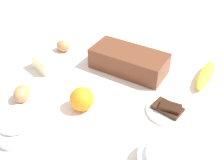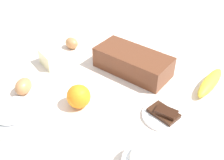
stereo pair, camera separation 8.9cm
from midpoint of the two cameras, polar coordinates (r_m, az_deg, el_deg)
The scene contains 10 objects.
ground_plane at distance 0.92m, azimuth -2.77°, elevation -2.58°, with size 2.40×2.40×0.02m, color beige.
loaf_pan at distance 0.98m, azimuth 1.07°, elevation 4.16°, with size 0.29×0.16×0.08m.
flour_bowl at distance 0.68m, azimuth 7.58°, elevation -16.72°, with size 0.14×0.14×0.07m.
sugar_bowl at distance 0.81m, azimuth -22.68°, elevation -8.83°, with size 0.14×0.14×0.07m.
banana at distance 0.99m, azimuth 17.13°, elevation 0.96°, with size 0.19×0.04×0.04m, color yellow.
orange_fruit at distance 0.83m, azimuth -9.62°, elevation -4.20°, with size 0.08×0.08×0.08m, color orange.
butter_block at distance 1.03m, azimuth -16.65°, elevation 3.53°, with size 0.09×0.06×0.06m, color #F4EDB2.
egg_near_butter at distance 1.13m, azimuth -12.78°, elevation 7.12°, with size 0.05×0.05×0.06m, color #B27849.
egg_beside_bowl at distance 0.92m, azimuth -21.60°, elevation -2.83°, with size 0.05×0.05×0.07m, color #B37949.
chocolate_plate at distance 0.83m, azimuth 8.94°, elevation -6.49°, with size 0.13×0.13×0.03m.
Camera 1 is at (0.28, -0.65, 0.58)m, focal length 42.34 mm.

